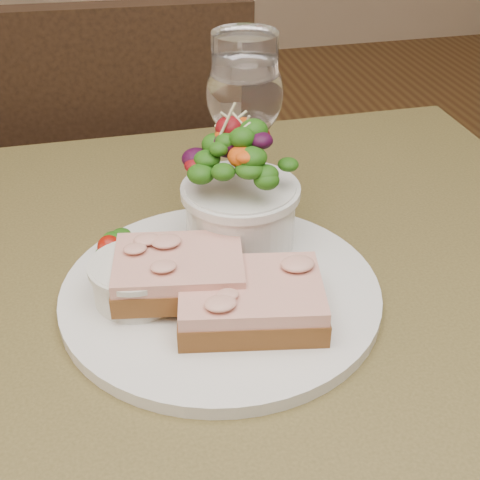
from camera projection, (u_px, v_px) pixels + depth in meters
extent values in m
cube|color=#443C1D|center=(227.00, 341.00, 0.57)|extent=(0.80, 0.80, 0.04)
cylinder|color=black|center=(383.00, 344.00, 1.12)|extent=(0.05, 0.05, 0.71)
cube|color=black|center=(121.00, 225.00, 1.26)|extent=(0.44, 0.44, 0.04)
cube|color=black|center=(110.00, 163.00, 0.98)|extent=(0.42, 0.06, 0.45)
cube|color=black|center=(132.00, 317.00, 1.38)|extent=(0.38, 0.38, 0.45)
cylinder|color=silver|center=(221.00, 293.00, 0.59)|extent=(0.28, 0.28, 0.01)
cube|color=#462412|center=(251.00, 305.00, 0.55)|extent=(0.13, 0.11, 0.02)
cube|color=#F2E5B7|center=(251.00, 289.00, 0.54)|extent=(0.13, 0.11, 0.01)
cube|color=#462412|center=(180.00, 277.00, 0.57)|extent=(0.12, 0.10, 0.02)
cube|color=#F2E5B7|center=(179.00, 262.00, 0.56)|extent=(0.12, 0.10, 0.01)
cylinder|color=silver|center=(136.00, 280.00, 0.56)|extent=(0.07, 0.07, 0.04)
cylinder|color=olive|center=(135.00, 266.00, 0.56)|extent=(0.06, 0.06, 0.01)
cylinder|color=silver|center=(240.00, 214.00, 0.63)|extent=(0.10, 0.10, 0.06)
ellipsoid|color=#13390A|center=(240.00, 160.00, 0.60)|extent=(0.09, 0.09, 0.06)
ellipsoid|color=#13390A|center=(125.00, 243.00, 0.63)|extent=(0.04, 0.04, 0.01)
sphere|color=maroon|center=(109.00, 247.00, 0.62)|extent=(0.02, 0.02, 0.02)
cylinder|color=white|center=(244.00, 206.00, 0.72)|extent=(0.07, 0.07, 0.00)
cylinder|color=white|center=(244.00, 167.00, 0.70)|extent=(0.01, 0.01, 0.09)
ellipsoid|color=white|center=(245.00, 94.00, 0.65)|extent=(0.08, 0.08, 0.09)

